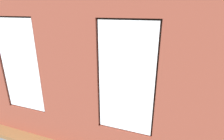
# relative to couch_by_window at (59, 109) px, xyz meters

# --- Properties ---
(ground_plane) EXTENTS (6.91, 6.58, 0.10)m
(ground_plane) POSITION_rel_couch_by_window_xyz_m (-0.87, -2.26, -0.38)
(ground_plane) COLOR brown
(brick_wall_with_windows) EXTENTS (6.31, 0.30, 3.51)m
(brick_wall_with_windows) POSITION_rel_couch_by_window_xyz_m (-0.87, 0.65, 1.41)
(brick_wall_with_windows) COLOR brown
(brick_wall_with_windows) RESTS_ON ground_plane
(white_wall_right) EXTENTS (0.10, 5.58, 3.51)m
(white_wall_right) POSITION_rel_couch_by_window_xyz_m (2.24, -2.06, 1.43)
(white_wall_right) COLOR white
(white_wall_right) RESTS_ON ground_plane
(couch_by_window) EXTENTS (1.76, 0.87, 0.80)m
(couch_by_window) POSITION_rel_couch_by_window_xyz_m (0.00, 0.00, 0.00)
(couch_by_window) COLOR black
(couch_by_window) RESTS_ON ground_plane
(couch_left) EXTENTS (1.01, 1.91, 0.80)m
(couch_left) POSITION_rel_couch_by_window_xyz_m (-3.32, -1.67, -0.00)
(couch_left) COLOR black
(couch_left) RESTS_ON ground_plane
(coffee_table) EXTENTS (1.43, 0.79, 0.42)m
(coffee_table) POSITION_rel_couch_by_window_xyz_m (-0.96, -2.63, 0.04)
(coffee_table) COLOR #A87547
(coffee_table) RESTS_ON ground_plane
(cup_ceramic) EXTENTS (0.08, 0.08, 0.09)m
(cup_ceramic) POSITION_rel_couch_by_window_xyz_m (-0.78, -2.73, 0.14)
(cup_ceramic) COLOR silver
(cup_ceramic) RESTS_ON coffee_table
(candle_jar) EXTENTS (0.08, 0.08, 0.09)m
(candle_jar) POSITION_rel_couch_by_window_xyz_m (-1.07, -2.51, 0.14)
(candle_jar) COLOR #B7333D
(candle_jar) RESTS_ON coffee_table
(table_plant_small) EXTENTS (0.13, 0.13, 0.22)m
(table_plant_small) POSITION_rel_couch_by_window_xyz_m (-0.53, -2.51, 0.21)
(table_plant_small) COLOR gray
(table_plant_small) RESTS_ON coffee_table
(remote_gray) EXTENTS (0.14, 0.17, 0.02)m
(remote_gray) POSITION_rel_couch_by_window_xyz_m (-0.96, -2.63, 0.10)
(remote_gray) COLOR #59595B
(remote_gray) RESTS_ON coffee_table
(media_console) EXTENTS (0.91, 0.42, 0.52)m
(media_console) POSITION_rel_couch_by_window_xyz_m (1.94, -2.76, -0.07)
(media_console) COLOR black
(media_console) RESTS_ON ground_plane
(tv_flatscreen) EXTENTS (1.24, 0.20, 0.84)m
(tv_flatscreen) POSITION_rel_couch_by_window_xyz_m (1.94, -2.76, 0.61)
(tv_flatscreen) COLOR black
(tv_flatscreen) RESTS_ON media_console
(papasan_chair) EXTENTS (1.19, 1.19, 0.73)m
(papasan_chair) POSITION_rel_couch_by_window_xyz_m (-0.15, -4.15, 0.13)
(papasan_chair) COLOR olive
(papasan_chair) RESTS_ON ground_plane
(potted_plant_by_left_couch) EXTENTS (0.31, 0.31, 0.57)m
(potted_plant_by_left_couch) POSITION_rel_couch_by_window_xyz_m (-2.92, -3.05, 0.04)
(potted_plant_by_left_couch) COLOR gray
(potted_plant_by_left_couch) RESTS_ON ground_plane
(potted_plant_beside_window_right) EXTENTS (1.14, 1.15, 1.14)m
(potted_plant_beside_window_right) POSITION_rel_couch_by_window_xyz_m (1.47, 0.10, 0.11)
(potted_plant_beside_window_right) COLOR #47423D
(potted_plant_beside_window_right) RESTS_ON ground_plane
(potted_plant_corner_near_left) EXTENTS (0.93, 0.93, 1.30)m
(potted_plant_corner_near_left) POSITION_rel_couch_by_window_xyz_m (-3.46, -4.54, 0.49)
(potted_plant_corner_near_left) COLOR brown
(potted_plant_corner_near_left) RESTS_ON ground_plane
(potted_plant_corner_far_left) EXTENTS (0.84, 0.76, 1.29)m
(potted_plant_corner_far_left) POSITION_rel_couch_by_window_xyz_m (-3.48, 0.10, 0.43)
(potted_plant_corner_far_left) COLOR #47423D
(potted_plant_corner_far_left) RESTS_ON ground_plane
(potted_plant_between_couches) EXTENTS (0.68, 0.64, 1.31)m
(potted_plant_between_couches) POSITION_rel_couch_by_window_xyz_m (-1.33, -0.05, 0.19)
(potted_plant_between_couches) COLOR brown
(potted_plant_between_couches) RESTS_ON ground_plane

